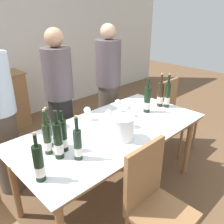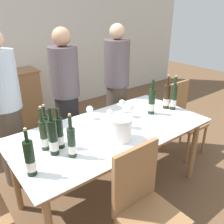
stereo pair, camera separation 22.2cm
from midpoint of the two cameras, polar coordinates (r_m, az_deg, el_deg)
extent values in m
plane|color=brown|center=(2.76, -2.43, -18.60)|extent=(12.00, 12.00, 0.00)
cylinder|color=#996B42|center=(2.90, 15.72, -8.04)|extent=(0.06, 0.06, 0.74)
cylinder|color=#996B42|center=(2.47, -24.91, -15.94)|extent=(0.06, 0.06, 0.74)
cylinder|color=#996B42|center=(3.28, 4.18, -3.20)|extent=(0.06, 0.06, 0.74)
cube|color=#996B42|center=(2.31, -2.76, -4.68)|extent=(1.90, 0.93, 0.04)
cube|color=white|center=(2.30, -2.77, -4.22)|extent=(1.93, 0.96, 0.01)
cylinder|color=white|center=(2.09, -0.43, -3.98)|extent=(0.20, 0.20, 0.21)
cylinder|color=white|center=(2.04, -0.44, -1.51)|extent=(0.21, 0.21, 0.01)
cylinder|color=black|center=(1.89, -16.18, -6.81)|extent=(0.07, 0.07, 0.30)
cylinder|color=white|center=(1.92, -15.96, -8.48)|extent=(0.07, 0.07, 0.08)
cylinder|color=black|center=(1.80, -16.90, -1.31)|extent=(0.03, 0.03, 0.11)
cylinder|color=#332314|center=(2.82, 9.38, 4.09)|extent=(0.07, 0.07, 0.28)
cylinder|color=silver|center=(2.84, 9.30, 2.91)|extent=(0.07, 0.07, 0.08)
cylinder|color=#332314|center=(2.76, 9.64, 7.83)|extent=(0.02, 0.02, 0.10)
cylinder|color=tan|center=(2.74, 9.73, 8.99)|extent=(0.02, 0.02, 0.02)
cylinder|color=black|center=(1.98, -14.90, -5.68)|extent=(0.07, 0.07, 0.27)
cylinder|color=white|center=(2.01, -14.72, -7.14)|extent=(0.07, 0.07, 0.07)
cylinder|color=black|center=(1.90, -15.46, -1.02)|extent=(0.02, 0.02, 0.09)
cylinder|color=black|center=(1.71, -20.89, -11.62)|extent=(0.07, 0.07, 0.27)
cylinder|color=silver|center=(1.75, -20.61, -13.19)|extent=(0.07, 0.07, 0.07)
cylinder|color=black|center=(1.62, -21.80, -6.53)|extent=(0.03, 0.03, 0.09)
cylinder|color=tan|center=(1.60, -22.08, -4.94)|extent=(0.02, 0.02, 0.02)
cylinder|color=#28381E|center=(1.98, -18.49, -6.32)|extent=(0.06, 0.06, 0.26)
cylinder|color=white|center=(2.00, -18.28, -7.73)|extent=(0.06, 0.06, 0.07)
cylinder|color=#28381E|center=(1.89, -19.21, -1.48)|extent=(0.03, 0.03, 0.11)
cylinder|color=tan|center=(1.87, -19.48, 0.29)|extent=(0.02, 0.02, 0.02)
cylinder|color=#1E3323|center=(1.85, -11.67, -7.87)|extent=(0.06, 0.06, 0.25)
cylinder|color=white|center=(1.88, -11.54, -9.28)|extent=(0.07, 0.07, 0.07)
cylinder|color=#1E3323|center=(1.77, -12.15, -3.00)|extent=(0.03, 0.03, 0.11)
cylinder|color=tan|center=(1.74, -12.32, -1.19)|extent=(0.02, 0.02, 0.02)
cylinder|color=#1E3323|center=(2.07, -18.15, -4.85)|extent=(0.07, 0.07, 0.25)
cylinder|color=white|center=(2.10, -17.96, -6.18)|extent=(0.07, 0.07, 0.07)
cylinder|color=#1E3323|center=(2.00, -18.76, -0.60)|extent=(0.03, 0.03, 0.09)
cylinder|color=tan|center=(1.98, -18.96, 0.73)|extent=(0.02, 0.02, 0.02)
cylinder|color=black|center=(2.80, 11.00, 3.92)|extent=(0.06, 0.06, 0.29)
cylinder|color=silver|center=(2.82, 10.90, 2.71)|extent=(0.06, 0.06, 0.08)
cylinder|color=black|center=(2.74, 11.31, 7.72)|extent=(0.03, 0.03, 0.10)
cylinder|color=tan|center=(2.73, 11.41, 8.87)|extent=(0.02, 0.02, 0.02)
cylinder|color=black|center=(2.63, 6.10, 2.86)|extent=(0.07, 0.07, 0.29)
cylinder|color=silver|center=(2.65, 6.04, 1.59)|extent=(0.07, 0.07, 0.08)
cylinder|color=black|center=(2.57, 6.28, 6.91)|extent=(0.03, 0.03, 0.10)
cylinder|color=white|center=(2.43, -3.47, -2.50)|extent=(0.07, 0.07, 0.00)
cylinder|color=white|center=(2.42, -3.49, -1.72)|extent=(0.01, 0.01, 0.07)
sphere|color=white|center=(2.39, -3.52, -0.38)|extent=(0.08, 0.08, 0.08)
cylinder|color=white|center=(2.34, 1.33, -3.61)|extent=(0.07, 0.07, 0.00)
cylinder|color=white|center=(2.32, 1.34, -2.72)|extent=(0.01, 0.01, 0.08)
sphere|color=white|center=(2.29, 1.35, -1.18)|extent=(0.09, 0.09, 0.09)
cylinder|color=white|center=(2.56, 1.14, -0.98)|extent=(0.06, 0.06, 0.00)
cylinder|color=white|center=(2.55, 1.15, -0.21)|extent=(0.01, 0.01, 0.07)
sphere|color=white|center=(2.52, 1.16, 1.14)|extent=(0.09, 0.09, 0.09)
cylinder|color=white|center=(2.67, -0.94, 0.03)|extent=(0.07, 0.07, 0.00)
cylinder|color=white|center=(2.65, -0.95, 0.87)|extent=(0.01, 0.01, 0.08)
sphere|color=white|center=(2.62, -0.96, 2.22)|extent=(0.08, 0.08, 0.08)
cylinder|color=white|center=(2.50, -8.41, -1.91)|extent=(0.07, 0.07, 0.00)
cylinder|color=white|center=(2.49, -8.47, -1.05)|extent=(0.01, 0.01, 0.08)
sphere|color=white|center=(2.46, -8.56, 0.33)|extent=(0.08, 0.08, 0.08)
cylinder|color=#996B42|center=(3.22, 14.25, -7.69)|extent=(0.03, 0.03, 0.43)
cylinder|color=#996B42|center=(3.50, 17.49, -5.32)|extent=(0.03, 0.03, 0.43)
cylinder|color=#996B42|center=(3.39, 8.96, -5.48)|extent=(0.03, 0.03, 0.43)
cylinder|color=#996B42|center=(3.66, 12.47, -3.41)|extent=(0.03, 0.03, 0.43)
cube|color=#996B42|center=(3.33, 13.67, -1.92)|extent=(0.42, 0.42, 0.04)
cube|color=#996B42|center=(3.32, 11.35, 3.29)|extent=(0.42, 0.04, 0.50)
cylinder|color=#996B42|center=(2.27, 7.30, -22.70)|extent=(0.03, 0.03, 0.44)
cube|color=#996B42|center=(1.92, 8.61, -23.51)|extent=(0.42, 0.42, 0.04)
cube|color=#996B42|center=(1.83, 4.21, -14.80)|extent=(0.42, 0.04, 0.50)
cylinder|color=#996B42|center=(2.39, -27.24, -23.03)|extent=(0.03, 0.03, 0.43)
cylinder|color=#51473D|center=(2.81, -25.96, -8.77)|extent=(0.28, 0.28, 0.92)
cylinder|color=#262628|center=(3.04, -13.81, -4.56)|extent=(0.28, 0.28, 0.90)
cylinder|color=#594C51|center=(2.77, -15.30, 8.90)|extent=(0.33, 0.33, 0.57)
sphere|color=tan|center=(2.70, -16.22, 16.85)|extent=(0.21, 0.21, 0.21)
cylinder|color=#51473D|center=(3.38, -2.73, -0.81)|extent=(0.28, 0.28, 0.90)
cylinder|color=#594C51|center=(3.14, -3.00, 11.64)|extent=(0.33, 0.33, 0.59)
sphere|color=#DBAD89|center=(3.08, -3.16, 18.78)|extent=(0.19, 0.19, 0.19)
camera|label=1|loc=(0.11, -92.86, -1.27)|focal=38.00mm
camera|label=2|loc=(0.11, 87.14, 1.27)|focal=38.00mm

